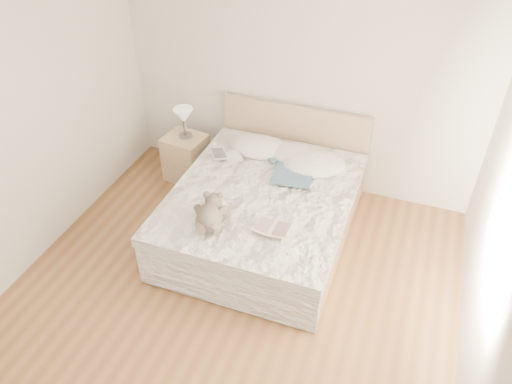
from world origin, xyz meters
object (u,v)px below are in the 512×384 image
table_lamp (184,117)px  teddy_bear (208,221)px  nightstand (186,158)px  photo_book (226,156)px  bed (265,209)px  childrens_book (273,228)px

table_lamp → teddy_bear: 1.66m
nightstand → photo_book: photo_book is taller
table_lamp → photo_book: bearing=-25.4°
bed → childrens_book: bearing=-64.7°
table_lamp → photo_book: (0.65, -0.31, -0.18)m
nightstand → bed: bearing=-26.7°
teddy_bear → table_lamp: bearing=109.0°
teddy_bear → childrens_book: bearing=-1.3°
table_lamp → childrens_book: (1.49, -1.23, -0.18)m
bed → photo_book: bearing=149.5°
childrens_book → teddy_bear: 0.58m
childrens_book → teddy_bear: size_ratio=0.87×
bed → teddy_bear: (-0.28, -0.73, 0.34)m
nightstand → photo_book: size_ratio=1.61×
bed → table_lamp: 1.46m
childrens_book → table_lamp: bearing=142.5°
bed → nightstand: bearing=153.3°
photo_book → bed: bearing=-67.1°
table_lamp → childrens_book: size_ratio=1.06×
childrens_book → teddy_bear: (-0.56, -0.14, 0.02)m
bed → childrens_book: size_ratio=6.44×
childrens_book → nightstand: bearing=143.2°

